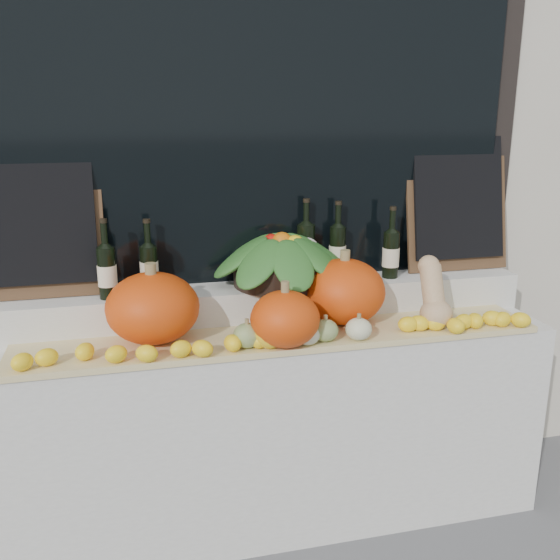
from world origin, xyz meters
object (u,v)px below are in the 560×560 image
object	(u,v)px
produce_bowl	(282,259)
pumpkin_right	(344,291)
wine_bottle_tall	(306,251)
pumpkin_left	(153,308)
butternut_squash	(434,296)

from	to	relation	value
produce_bowl	pumpkin_right	bearing A→B (deg)	-37.98
pumpkin_right	produce_bowl	distance (m)	0.31
wine_bottle_tall	produce_bowl	bearing A→B (deg)	-156.05
pumpkin_right	wine_bottle_tall	distance (m)	0.28
pumpkin_left	butternut_squash	xyz separation A→B (m)	(1.13, -0.09, -0.01)
pumpkin_left	pumpkin_right	world-z (taller)	same
butternut_squash	wine_bottle_tall	bearing A→B (deg)	142.44
produce_bowl	wine_bottle_tall	bearing A→B (deg)	23.95
butternut_squash	pumpkin_right	bearing A→B (deg)	161.34
produce_bowl	pumpkin_left	bearing A→B (deg)	-159.91
pumpkin_left	butternut_squash	world-z (taller)	butternut_squash
pumpkin_left	produce_bowl	size ratio (longest dim) A/B	0.56
pumpkin_left	butternut_squash	distance (m)	1.14
butternut_squash	produce_bowl	xyz separation A→B (m)	(-0.57, 0.29, 0.12)
pumpkin_right	butternut_squash	distance (m)	0.37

